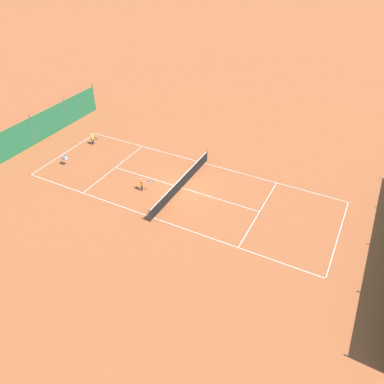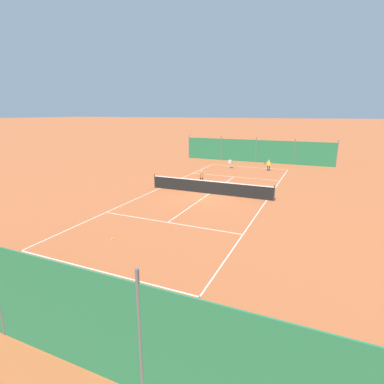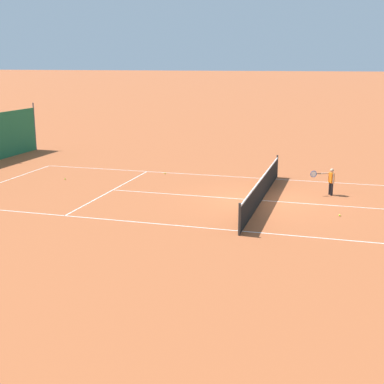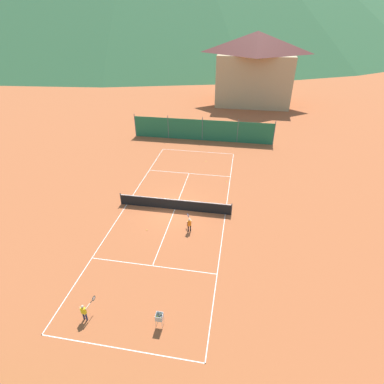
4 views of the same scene
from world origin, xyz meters
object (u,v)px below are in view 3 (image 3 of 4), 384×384
at_px(player_near_baseline, 330,179).
at_px(tennis_ball_near_corner, 165,173).
at_px(tennis_net, 262,188).
at_px(tennis_ball_alley_left, 340,215).
at_px(tennis_ball_service_box, 65,179).

bearing_deg(player_near_baseline, tennis_ball_near_corner, 74.72).
relative_size(tennis_net, player_near_baseline, 8.21).
relative_size(player_near_baseline, tennis_ball_alley_left, 16.93).
height_order(tennis_ball_alley_left, tennis_ball_service_box, same).
xyz_separation_m(tennis_net, player_near_baseline, (1.65, -2.53, 0.16)).
distance_m(player_near_baseline, tennis_ball_near_corner, 8.19).
height_order(player_near_baseline, tennis_ball_near_corner, player_near_baseline).
bearing_deg(tennis_net, tennis_ball_near_corner, 54.58).
xyz_separation_m(tennis_ball_near_corner, tennis_ball_alley_left, (-5.24, -8.36, 0.00)).
relative_size(tennis_net, tennis_ball_service_box, 139.09).
height_order(player_near_baseline, tennis_ball_service_box, player_near_baseline).
bearing_deg(tennis_ball_alley_left, tennis_ball_near_corner, 57.93).
height_order(tennis_net, tennis_ball_near_corner, tennis_net).
bearing_deg(player_near_baseline, tennis_ball_alley_left, -171.17).
bearing_deg(tennis_ball_near_corner, tennis_net, -125.42).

